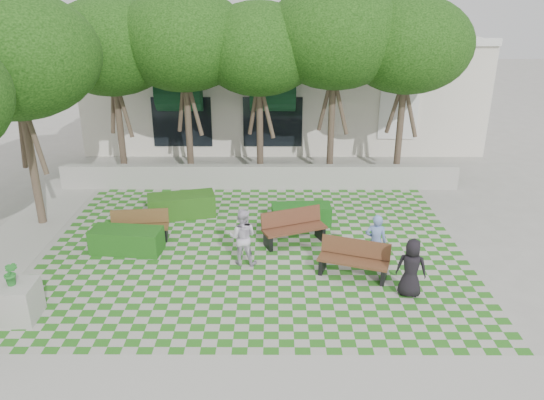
{
  "coord_description": "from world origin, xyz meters",
  "views": [
    {
      "loc": [
        0.55,
        -12.74,
        7.16
      ],
      "look_at": [
        0.5,
        1.5,
        1.4
      ],
      "focal_mm": 35.0,
      "sensor_mm": 36.0,
      "label": 1
    }
  ],
  "objects_px": {
    "hedge_midright": "(301,215)",
    "planter_back": "(17,300)",
    "person_white": "(242,237)",
    "hedge_west": "(127,240)",
    "person_dark": "(411,268)",
    "person_blue": "(376,242)",
    "bench_west": "(140,226)",
    "hedge_midleft": "(182,205)",
    "bench_mid": "(294,228)",
    "bench_east": "(354,260)"
  },
  "relations": [
    {
      "from": "hedge_midright",
      "to": "planter_back",
      "type": "bearing_deg",
      "value": -142.01
    },
    {
      "from": "planter_back",
      "to": "bench_east",
      "type": "bearing_deg",
      "value": 14.12
    },
    {
      "from": "person_dark",
      "to": "hedge_midright",
      "type": "bearing_deg",
      "value": -42.61
    },
    {
      "from": "bench_west",
      "to": "person_dark",
      "type": "bearing_deg",
      "value": -28.83
    },
    {
      "from": "bench_mid",
      "to": "person_dark",
      "type": "height_order",
      "value": "person_dark"
    },
    {
      "from": "person_blue",
      "to": "person_dark",
      "type": "bearing_deg",
      "value": 127.16
    },
    {
      "from": "bench_mid",
      "to": "hedge_west",
      "type": "distance_m",
      "value": 4.87
    },
    {
      "from": "bench_mid",
      "to": "person_blue",
      "type": "xyz_separation_m",
      "value": [
        2.14,
        -1.56,
        0.31
      ]
    },
    {
      "from": "hedge_midleft",
      "to": "bench_mid",
      "type": "bearing_deg",
      "value": -28.07
    },
    {
      "from": "bench_west",
      "to": "person_blue",
      "type": "relative_size",
      "value": 1.12
    },
    {
      "from": "bench_west",
      "to": "hedge_midleft",
      "type": "xyz_separation_m",
      "value": [
        0.97,
        1.77,
        -0.06
      ]
    },
    {
      "from": "hedge_west",
      "to": "person_dark",
      "type": "relative_size",
      "value": 1.33
    },
    {
      "from": "hedge_midleft",
      "to": "bench_east",
      "type": "bearing_deg",
      "value": -36.95
    },
    {
      "from": "hedge_midleft",
      "to": "person_white",
      "type": "xyz_separation_m",
      "value": [
        2.22,
        -3.25,
        0.43
      ]
    },
    {
      "from": "hedge_midleft",
      "to": "person_white",
      "type": "bearing_deg",
      "value": -55.63
    },
    {
      "from": "bench_mid",
      "to": "hedge_midright",
      "type": "relative_size",
      "value": 1.07
    },
    {
      "from": "hedge_midright",
      "to": "planter_back",
      "type": "height_order",
      "value": "planter_back"
    },
    {
      "from": "person_white",
      "to": "hedge_west",
      "type": "bearing_deg",
      "value": -3.14
    },
    {
      "from": "hedge_midright",
      "to": "person_dark",
      "type": "bearing_deg",
      "value": -59.54
    },
    {
      "from": "hedge_midleft",
      "to": "person_dark",
      "type": "relative_size",
      "value": 1.44
    },
    {
      "from": "bench_mid",
      "to": "planter_back",
      "type": "xyz_separation_m",
      "value": [
        -6.48,
        -3.96,
        0.01
      ]
    },
    {
      "from": "hedge_midright",
      "to": "person_dark",
      "type": "xyz_separation_m",
      "value": [
        2.49,
        -4.23,
        0.43
      ]
    },
    {
      "from": "hedge_west",
      "to": "person_dark",
      "type": "bearing_deg",
      "value": -16.78
    },
    {
      "from": "bench_mid",
      "to": "hedge_midleft",
      "type": "distance_m",
      "value": 4.16
    },
    {
      "from": "hedge_midleft",
      "to": "hedge_west",
      "type": "relative_size",
      "value": 1.08
    },
    {
      "from": "bench_east",
      "to": "person_blue",
      "type": "xyz_separation_m",
      "value": [
        0.62,
        0.39,
        0.33
      ]
    },
    {
      "from": "bench_mid",
      "to": "bench_west",
      "type": "xyz_separation_m",
      "value": [
        -4.64,
        0.19,
        -0.05
      ]
    },
    {
      "from": "bench_mid",
      "to": "person_white",
      "type": "relative_size",
      "value": 1.24
    },
    {
      "from": "person_blue",
      "to": "person_dark",
      "type": "xyz_separation_m",
      "value": [
        0.64,
        -1.35,
        -0.04
      ]
    },
    {
      "from": "bench_east",
      "to": "hedge_midleft",
      "type": "xyz_separation_m",
      "value": [
        -5.19,
        3.9,
        -0.08
      ]
    },
    {
      "from": "hedge_west",
      "to": "bench_west",
      "type": "bearing_deg",
      "value": 76.42
    },
    {
      "from": "hedge_midleft",
      "to": "hedge_west",
      "type": "bearing_deg",
      "value": -114.48
    },
    {
      "from": "person_dark",
      "to": "bench_east",
      "type": "bearing_deg",
      "value": -20.33
    },
    {
      "from": "bench_mid",
      "to": "bench_west",
      "type": "relative_size",
      "value": 1.13
    },
    {
      "from": "planter_back",
      "to": "person_white",
      "type": "distance_m",
      "value": 5.7
    },
    {
      "from": "bench_east",
      "to": "planter_back",
      "type": "distance_m",
      "value": 8.25
    },
    {
      "from": "hedge_midleft",
      "to": "planter_back",
      "type": "relative_size",
      "value": 1.47
    },
    {
      "from": "bench_mid",
      "to": "bench_west",
      "type": "distance_m",
      "value": 4.64
    },
    {
      "from": "bench_east",
      "to": "hedge_midright",
      "type": "xyz_separation_m",
      "value": [
        -1.23,
        3.27,
        -0.14
      ]
    },
    {
      "from": "bench_west",
      "to": "person_white",
      "type": "distance_m",
      "value": 3.54
    },
    {
      "from": "hedge_midright",
      "to": "hedge_west",
      "type": "distance_m",
      "value": 5.48
    },
    {
      "from": "bench_east",
      "to": "hedge_west",
      "type": "distance_m",
      "value": 6.49
    },
    {
      "from": "planter_back",
      "to": "person_blue",
      "type": "bearing_deg",
      "value": 15.56
    },
    {
      "from": "hedge_midright",
      "to": "person_blue",
      "type": "xyz_separation_m",
      "value": [
        1.85,
        -2.88,
        0.47
      ]
    },
    {
      "from": "hedge_west",
      "to": "bench_mid",
      "type": "bearing_deg",
      "value": 7.16
    },
    {
      "from": "bench_east",
      "to": "hedge_midleft",
      "type": "distance_m",
      "value": 6.49
    },
    {
      "from": "hedge_west",
      "to": "person_blue",
      "type": "xyz_separation_m",
      "value": [
        6.97,
        -0.95,
        0.44
      ]
    },
    {
      "from": "bench_west",
      "to": "hedge_midright",
      "type": "relative_size",
      "value": 0.95
    },
    {
      "from": "bench_west",
      "to": "person_white",
      "type": "xyz_separation_m",
      "value": [
        3.2,
        -1.48,
        0.37
      ]
    },
    {
      "from": "hedge_midright",
      "to": "person_white",
      "type": "distance_m",
      "value": 3.18
    }
  ]
}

